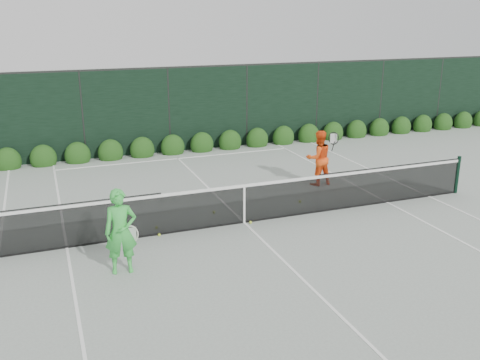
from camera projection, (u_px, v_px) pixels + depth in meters
name	position (u px, v px, depth m)	size (l,w,h in m)	color
ground	(244.00, 223.00, 12.93)	(80.00, 80.00, 0.00)	gray
tennis_net	(243.00, 202.00, 12.77)	(12.90, 0.10, 1.07)	black
player_woman	(121.00, 232.00, 10.26)	(0.68, 0.46, 1.69)	green
player_man	(319.00, 158.00, 15.60)	(0.87, 0.62, 1.62)	#FF5115
court_lines	(244.00, 223.00, 12.93)	(11.03, 23.83, 0.01)	white
windscreen_fence	(296.00, 199.00, 10.06)	(32.00, 21.07, 3.06)	black
hedge_row	(173.00, 147.00, 19.25)	(31.66, 0.65, 0.94)	#11340E
tennis_balls	(219.00, 219.00, 13.09)	(4.09, 1.04, 0.07)	#C2D930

